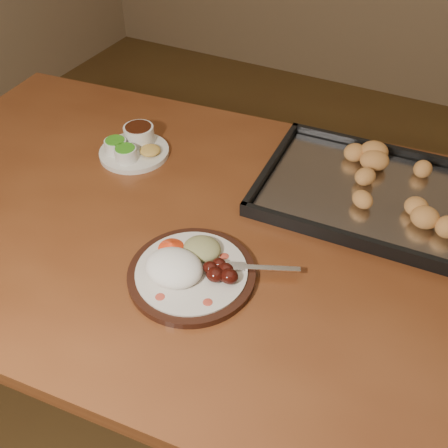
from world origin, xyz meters
The scene contains 5 objects.
ground centered at (0.00, 0.00, 0.00)m, with size 4.00×4.00×0.00m, color brown.
dining_table centered at (-0.12, -0.25, 0.65)m, with size 1.57×1.03×0.75m.
dinner_plate centered at (-0.05, -0.39, 0.77)m, with size 0.30×0.24×0.06m.
condiment_saucer centered at (-0.38, -0.10, 0.77)m, with size 0.17×0.17×0.06m.
baking_tray centered at (0.19, -0.01, 0.77)m, with size 0.50×0.38×0.05m.
Camera 1 is at (0.29, -0.93, 1.46)m, focal length 40.00 mm.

